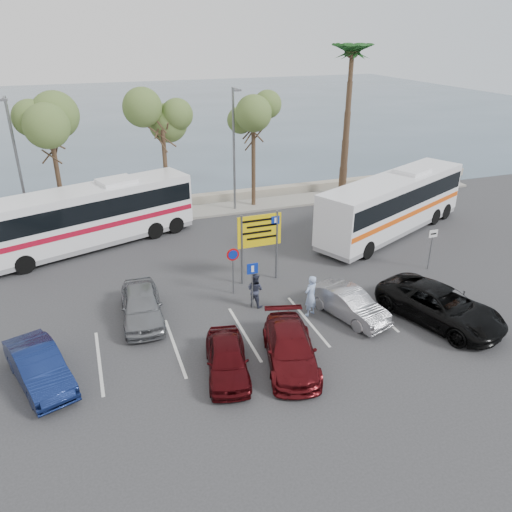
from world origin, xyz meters
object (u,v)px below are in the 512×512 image
object	(u,v)px
street_lamp_left	(17,161)
car_blue	(39,367)
coach_bus_right	(393,206)
car_red	(227,359)
car_silver_a	(142,305)
pedestrian_far	(255,290)
car_silver_b	(349,304)
coach_bus_left	(91,218)
pedestrian_near	(311,296)
street_lamp_right	(234,144)
car_maroon	(290,349)
suv_black	(440,306)
direction_sign	(260,236)

from	to	relation	value
street_lamp_left	car_blue	distance (m)	15.61
coach_bus_right	car_red	bearing A→B (deg)	-143.82
car_silver_a	pedestrian_far	bearing A→B (deg)	-2.21
car_silver_a	car_blue	size ratio (longest dim) A/B	1.02
car_red	car_silver_b	bearing A→B (deg)	29.73
street_lamp_left	car_blue	world-z (taller)	street_lamp_left
coach_bus_left	pedestrian_near	size ratio (longest dim) A/B	6.33
street_lamp_left	street_lamp_right	distance (m)	13.00
street_lamp_left	pedestrian_near	bearing A→B (deg)	-49.58
street_lamp_right	coach_bus_left	world-z (taller)	street_lamp_right
coach_bus_left	street_lamp_right	bearing A→B (deg)	17.63
car_maroon	coach_bus_left	bearing A→B (deg)	128.89
street_lamp_right	car_red	distance (m)	18.14
car_red	pedestrian_far	bearing A→B (deg)	70.36
car_maroon	suv_black	distance (m)	7.23
street_lamp_right	direction_sign	size ratio (longest dim) A/B	2.23
pedestrian_far	car_red	bearing A→B (deg)	111.09
coach_bus_right	direction_sign	bearing A→B (deg)	-161.29
street_lamp_left	pedestrian_near	distance (m)	18.86
street_lamp_left	car_red	size ratio (longest dim) A/B	2.17
car_silver_a	pedestrian_near	size ratio (longest dim) A/B	2.22
car_silver_a	car_silver_b	xyz separation A→B (m)	(8.51, -2.78, -0.08)
street_lamp_right	car_silver_b	bearing A→B (deg)	-88.02
coach_bus_right	pedestrian_far	xyz separation A→B (m)	(-10.76, -5.50, -0.92)
car_silver_a	pedestrian_far	distance (m)	5.03
street_lamp_left	coach_bus_left	xyz separation A→B (m)	(3.50, -3.02, -2.89)
street_lamp_right	direction_sign	bearing A→B (deg)	-100.94
street_lamp_left	car_red	xyz separation A→B (m)	(7.40, -16.79, -3.97)
car_maroon	car_silver_b	size ratio (longest dim) A/B	1.14
coach_bus_left	suv_black	bearing A→B (deg)	-44.81
car_silver_a	coach_bus_left	bearing A→B (deg)	102.96
street_lamp_left	car_silver_a	bearing A→B (deg)	-67.41
car_silver_b	pedestrian_far	distance (m)	4.19
street_lamp_left	street_lamp_right	world-z (taller)	same
coach_bus_left	car_silver_a	xyz separation A→B (m)	(1.50, -9.00, -0.99)
street_lamp_left	coach_bus_left	distance (m)	5.45
coach_bus_right	street_lamp_left	bearing A→B (deg)	161.32
car_silver_b	coach_bus_left	bearing A→B (deg)	112.99
car_red	pedestrian_far	xyz separation A→B (m)	(2.60, 4.27, 0.17)
car_blue	direction_sign	bearing A→B (deg)	6.63
car_blue	car_silver_b	distance (m)	12.52
coach_bus_right	car_blue	size ratio (longest dim) A/B	2.89
suv_black	pedestrian_far	world-z (taller)	pedestrian_far
car_silver_b	pedestrian_near	bearing A→B (deg)	137.48
street_lamp_left	coach_bus_left	bearing A→B (deg)	-40.78
coach_bus_right	pedestrian_near	world-z (taller)	coach_bus_right
car_blue	pedestrian_near	xyz separation A→B (m)	(11.00, 0.98, 0.27)
direction_sign	coach_bus_left	distance (m)	10.50
direction_sign	car_silver_b	xyz separation A→B (m)	(2.51, -4.48, -1.79)
direction_sign	pedestrian_near	size ratio (longest dim) A/B	1.90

